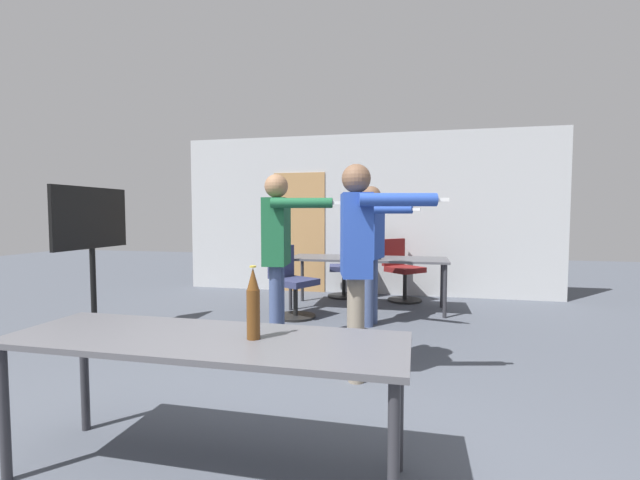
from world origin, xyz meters
TOP-DOWN VIEW (x-y plane):
  - back_wall at (-0.03, 5.68)m, footprint 6.28×0.12m
  - conference_table_near at (-0.16, 0.45)m, footprint 2.05×0.65m
  - conference_table_far at (0.21, 4.50)m, footprint 2.20×0.75m
  - tv_screen at (-2.59, 2.50)m, footprint 0.44×1.07m
  - person_right_polo at (0.36, 3.62)m, footprint 0.72×0.69m
  - person_far_watching at (-0.46, 2.53)m, footprint 0.82×0.58m
  - person_left_plaid at (0.41, 1.93)m, footprint 0.87×0.60m
  - office_chair_far_left at (-0.71, 3.81)m, footprint 0.67×0.64m
  - office_chair_far_right at (0.66, 5.21)m, footprint 0.69×0.68m
  - office_chair_mid_tucked at (-0.18, 5.28)m, footprint 0.60×0.54m
  - beer_bottle at (0.09, 0.47)m, footprint 0.07×0.07m
  - drink_cup at (0.37, 4.31)m, footprint 0.08×0.08m

SIDE VIEW (x-z plane):
  - office_chair_far_left at x=-0.71m, z-range -0.03..0.90m
  - office_chair_mid_tucked at x=-0.18m, z-range -0.03..0.91m
  - office_chair_far_right at x=0.66m, z-range -0.02..0.93m
  - conference_table_near at x=-0.16m, z-range 0.29..1.02m
  - conference_table_far at x=0.21m, z-range 0.30..1.03m
  - drink_cup at x=0.37m, z-range 0.73..0.82m
  - beer_bottle at x=0.09m, z-range 0.72..1.08m
  - tv_screen at x=-2.59m, z-range 0.20..1.84m
  - person_right_polo at x=0.36m, z-range 0.18..1.86m
  - person_left_plaid at x=0.41m, z-range 0.19..1.94m
  - person_far_watching at x=-0.46m, z-range 0.19..1.93m
  - back_wall at x=-0.03m, z-range -0.01..2.66m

